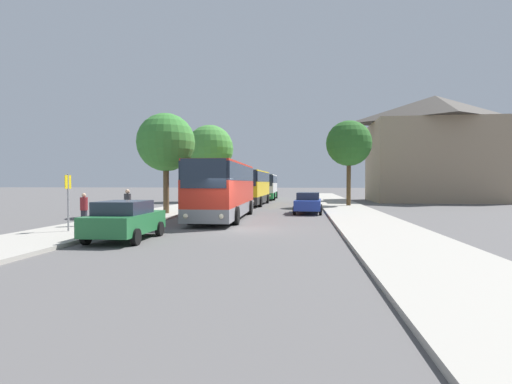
{
  "coord_description": "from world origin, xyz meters",
  "views": [
    {
      "loc": [
        3.33,
        -19.24,
        2.31
      ],
      "look_at": [
        -0.36,
        12.01,
        1.54
      ],
      "focal_mm": 28.0,
      "sensor_mm": 36.0,
      "label": 1
    }
  ],
  "objects_px": {
    "tree_left_near": "(166,143)",
    "tree_right_near": "(349,144)",
    "pedestrian_waiting_far": "(128,206)",
    "bus_rear": "(266,186)",
    "bus_front": "(224,189)",
    "bus_middle": "(252,187)",
    "tree_left_far": "(210,149)",
    "parked_car_left_curb": "(125,220)",
    "pedestrian_waiting_near": "(84,209)",
    "bus_stop_sign": "(68,196)",
    "parked_car_right_near": "(308,203)"
  },
  "relations": [
    {
      "from": "bus_stop_sign",
      "to": "pedestrian_waiting_far",
      "type": "relative_size",
      "value": 1.41
    },
    {
      "from": "bus_middle",
      "to": "tree_left_far",
      "type": "relative_size",
      "value": 1.26
    },
    {
      "from": "bus_middle",
      "to": "tree_right_near",
      "type": "relative_size",
      "value": 1.41
    },
    {
      "from": "pedestrian_waiting_near",
      "to": "tree_right_near",
      "type": "distance_m",
      "value": 25.04
    },
    {
      "from": "bus_middle",
      "to": "tree_right_near",
      "type": "xyz_separation_m",
      "value": [
        9.41,
        -2.09,
        4.08
      ]
    },
    {
      "from": "bus_stop_sign",
      "to": "tree_left_far",
      "type": "height_order",
      "value": "tree_left_far"
    },
    {
      "from": "bus_rear",
      "to": "pedestrian_waiting_far",
      "type": "height_order",
      "value": "bus_rear"
    },
    {
      "from": "pedestrian_waiting_near",
      "to": "pedestrian_waiting_far",
      "type": "relative_size",
      "value": 0.91
    },
    {
      "from": "parked_car_left_curb",
      "to": "bus_front",
      "type": "bearing_deg",
      "value": 76.48
    },
    {
      "from": "tree_left_near",
      "to": "tree_left_far",
      "type": "distance_m",
      "value": 19.32
    },
    {
      "from": "pedestrian_waiting_near",
      "to": "tree_left_near",
      "type": "height_order",
      "value": "tree_left_near"
    },
    {
      "from": "bus_front",
      "to": "parked_car_right_near",
      "type": "relative_size",
      "value": 2.56
    },
    {
      "from": "bus_rear",
      "to": "pedestrian_waiting_far",
      "type": "distance_m",
      "value": 34.09
    },
    {
      "from": "bus_front",
      "to": "tree_right_near",
      "type": "distance_m",
      "value": 16.64
    },
    {
      "from": "pedestrian_waiting_far",
      "to": "tree_left_near",
      "type": "height_order",
      "value": "tree_left_near"
    },
    {
      "from": "bus_stop_sign",
      "to": "bus_middle",
      "type": "bearing_deg",
      "value": 77.79
    },
    {
      "from": "tree_left_near",
      "to": "bus_stop_sign",
      "type": "bearing_deg",
      "value": -94.4
    },
    {
      "from": "bus_middle",
      "to": "parked_car_left_curb",
      "type": "distance_m",
      "value": 25.03
    },
    {
      "from": "pedestrian_waiting_far",
      "to": "bus_rear",
      "type": "bearing_deg",
      "value": -92.7
    },
    {
      "from": "pedestrian_waiting_near",
      "to": "pedestrian_waiting_far",
      "type": "bearing_deg",
      "value": 34.71
    },
    {
      "from": "bus_front",
      "to": "bus_middle",
      "type": "xyz_separation_m",
      "value": [
        -0.24,
        15.37,
        -0.03
      ]
    },
    {
      "from": "bus_middle",
      "to": "tree_right_near",
      "type": "bearing_deg",
      "value": -11.86
    },
    {
      "from": "bus_front",
      "to": "pedestrian_waiting_far",
      "type": "height_order",
      "value": "bus_front"
    },
    {
      "from": "bus_rear",
      "to": "bus_middle",
      "type": "bearing_deg",
      "value": -91.92
    },
    {
      "from": "pedestrian_waiting_near",
      "to": "tree_left_near",
      "type": "distance_m",
      "value": 9.37
    },
    {
      "from": "bus_stop_sign",
      "to": "tree_left_near",
      "type": "distance_m",
      "value": 10.95
    },
    {
      "from": "pedestrian_waiting_far",
      "to": "tree_left_far",
      "type": "height_order",
      "value": "tree_left_far"
    },
    {
      "from": "tree_left_near",
      "to": "tree_right_near",
      "type": "height_order",
      "value": "tree_right_near"
    },
    {
      "from": "bus_stop_sign",
      "to": "tree_right_near",
      "type": "relative_size",
      "value": 0.32
    },
    {
      "from": "bus_middle",
      "to": "tree_right_near",
      "type": "height_order",
      "value": "tree_right_near"
    },
    {
      "from": "bus_middle",
      "to": "bus_rear",
      "type": "relative_size",
      "value": 1.02
    },
    {
      "from": "pedestrian_waiting_far",
      "to": "parked_car_left_curb",
      "type": "bearing_deg",
      "value": 117.81
    },
    {
      "from": "parked_car_right_near",
      "to": "tree_left_near",
      "type": "relative_size",
      "value": 0.67
    },
    {
      "from": "bus_middle",
      "to": "pedestrian_waiting_near",
      "type": "distance_m",
      "value": 22.26
    },
    {
      "from": "parked_car_left_curb",
      "to": "tree_left_far",
      "type": "xyz_separation_m",
      "value": [
        -3.88,
        30.97,
        5.45
      ]
    },
    {
      "from": "bus_front",
      "to": "parked_car_left_curb",
      "type": "distance_m",
      "value": 9.85
    },
    {
      "from": "bus_stop_sign",
      "to": "pedestrian_waiting_near",
      "type": "relative_size",
      "value": 1.55
    },
    {
      "from": "bus_stop_sign",
      "to": "tree_left_near",
      "type": "xyz_separation_m",
      "value": [
        0.8,
        10.4,
        3.34
      ]
    },
    {
      "from": "pedestrian_waiting_far",
      "to": "tree_left_near",
      "type": "xyz_separation_m",
      "value": [
        -0.36,
        6.94,
        4.0
      ]
    },
    {
      "from": "bus_front",
      "to": "tree_right_near",
      "type": "bearing_deg",
      "value": 53.98
    },
    {
      "from": "parked_car_right_near",
      "to": "pedestrian_waiting_far",
      "type": "bearing_deg",
      "value": 48.61
    },
    {
      "from": "tree_left_near",
      "to": "tree_left_far",
      "type": "bearing_deg",
      "value": 94.26
    },
    {
      "from": "bus_front",
      "to": "bus_middle",
      "type": "height_order",
      "value": "bus_front"
    },
    {
      "from": "bus_front",
      "to": "tree_left_near",
      "type": "distance_m",
      "value": 5.97
    },
    {
      "from": "bus_rear",
      "to": "tree_right_near",
      "type": "distance_m",
      "value": 18.75
    },
    {
      "from": "tree_right_near",
      "to": "tree_left_near",
      "type": "bearing_deg",
      "value": -141.01
    },
    {
      "from": "tree_left_far",
      "to": "tree_right_near",
      "type": "xyz_separation_m",
      "value": [
        15.15,
        -8.12,
        -0.35
      ]
    },
    {
      "from": "tree_left_far",
      "to": "bus_stop_sign",
      "type": "bearing_deg",
      "value": -88.78
    },
    {
      "from": "parked_car_left_curb",
      "to": "pedestrian_waiting_far",
      "type": "height_order",
      "value": "pedestrian_waiting_far"
    },
    {
      "from": "parked_car_left_curb",
      "to": "tree_right_near",
      "type": "bearing_deg",
      "value": 62.6
    }
  ]
}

